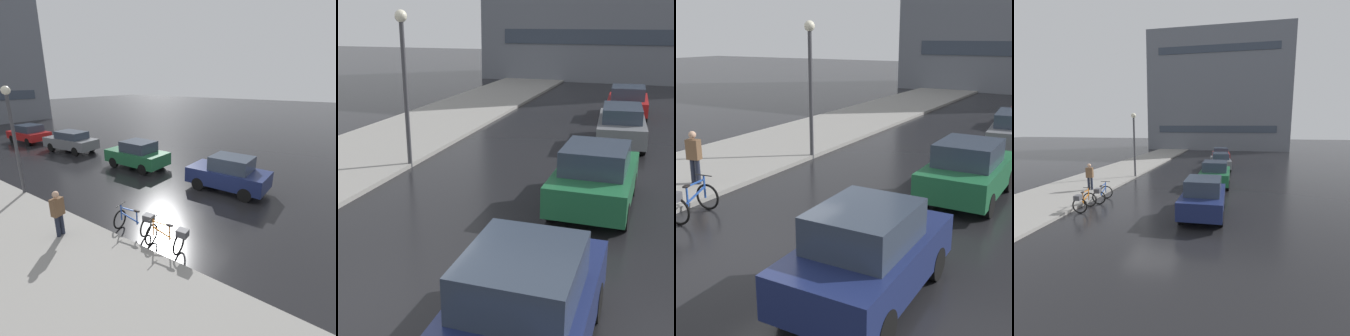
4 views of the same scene
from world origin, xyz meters
The scene contains 7 objects.
ground_plane centered at (0.00, 0.00, 0.00)m, with size 140.00×140.00×0.00m, color black.
sidewalk_kerb centered at (-6.00, 10.00, 0.07)m, with size 4.80×60.00×0.14m, color gray.
car_navy centered at (2.51, -0.22, 0.85)m, with size 1.87×3.80×1.73m.
car_green centered at (2.58, 5.78, 0.83)m, with size 1.92×3.83×1.67m.
car_grey centered at (2.58, 12.53, 0.79)m, with size 2.16×4.42×1.54m.
car_red centered at (2.33, 18.21, 0.78)m, with size 2.17×3.88×1.54m.
streetlamp centered at (-3.66, 7.29, 3.20)m, with size 0.37×0.37×4.93m.
Camera 2 is at (4.07, -5.59, 4.62)m, focal length 50.00 mm.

